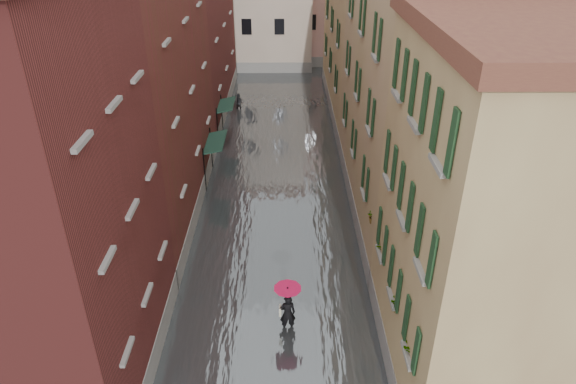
{
  "coord_description": "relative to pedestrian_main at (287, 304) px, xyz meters",
  "views": [
    {
      "loc": [
        0.51,
        -14.73,
        14.32
      ],
      "look_at": [
        0.63,
        5.35,
        3.0
      ],
      "focal_mm": 32.0,
      "sensor_mm": 36.0,
      "label": 1
    }
  ],
  "objects": [
    {
      "name": "ground",
      "position": [
        -0.58,
        0.15,
        -1.29
      ],
      "size": [
        120.0,
        120.0,
        0.0
      ],
      "primitive_type": "plane",
      "color": "slate",
      "rests_on": "ground"
    },
    {
      "name": "floodwater",
      "position": [
        -0.58,
        13.15,
        -1.19
      ],
      "size": [
        10.0,
        60.0,
        0.2
      ],
      "primitive_type": "cube",
      "color": "#4F5457",
      "rests_on": "ground"
    },
    {
      "name": "building_left_near",
      "position": [
        -7.58,
        -1.85,
        5.21
      ],
      "size": [
        6.0,
        8.0,
        13.0
      ],
      "primitive_type": "cube",
      "color": "maroon",
      "rests_on": "ground"
    },
    {
      "name": "building_left_mid",
      "position": [
        -7.58,
        9.15,
        4.96
      ],
      "size": [
        6.0,
        14.0,
        12.5
      ],
      "primitive_type": "cube",
      "color": "maroon",
      "rests_on": "ground"
    },
    {
      "name": "building_left_far",
      "position": [
        -7.58,
        24.15,
        5.71
      ],
      "size": [
        6.0,
        16.0,
        14.0
      ],
      "primitive_type": "cube",
      "color": "maroon",
      "rests_on": "ground"
    },
    {
      "name": "building_right_near",
      "position": [
        6.42,
        -1.85,
        4.46
      ],
      "size": [
        6.0,
        8.0,
        11.5
      ],
      "primitive_type": "cube",
      "color": "#9A7B4F",
      "rests_on": "ground"
    },
    {
      "name": "building_right_mid",
      "position": [
        6.42,
        9.15,
        5.21
      ],
      "size": [
        6.0,
        14.0,
        13.0
      ],
      "primitive_type": "cube",
      "color": "tan",
      "rests_on": "ground"
    },
    {
      "name": "building_right_far",
      "position": [
        6.42,
        24.15,
        4.46
      ],
      "size": [
        6.0,
        16.0,
        11.5
      ],
      "primitive_type": "cube",
      "color": "#9A7B4F",
      "rests_on": "ground"
    },
    {
      "name": "awning_near",
      "position": [
        -4.06,
        12.13,
        1.18
      ],
      "size": [
        1.09,
        2.99,
        2.8
      ],
      "color": "#163326",
      "rests_on": "ground"
    },
    {
      "name": "awning_far",
      "position": [
        -4.07,
        18.25,
        1.17
      ],
      "size": [
        1.09,
        2.73,
        2.8
      ],
      "color": "#163326",
      "rests_on": "ground"
    },
    {
      "name": "window_planters",
      "position": [
        3.54,
        -0.58,
        2.22
      ],
      "size": [
        0.59,
        7.99,
        0.84
      ],
      "color": "brown",
      "rests_on": "ground"
    },
    {
      "name": "pedestrian_main",
      "position": [
        0.0,
        0.0,
        0.0
      ],
      "size": [
        1.04,
        1.04,
        2.06
      ],
      "color": "black",
      "rests_on": "ground"
    },
    {
      "name": "pedestrian_far",
      "position": [
        -3.69,
        23.68,
        -0.55
      ],
      "size": [
        0.87,
        0.78,
        1.47
      ],
      "primitive_type": "imported",
      "rotation": [
        0.0,
        0.0,
        -0.39
      ],
      "color": "black",
      "rests_on": "ground"
    }
  ]
}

